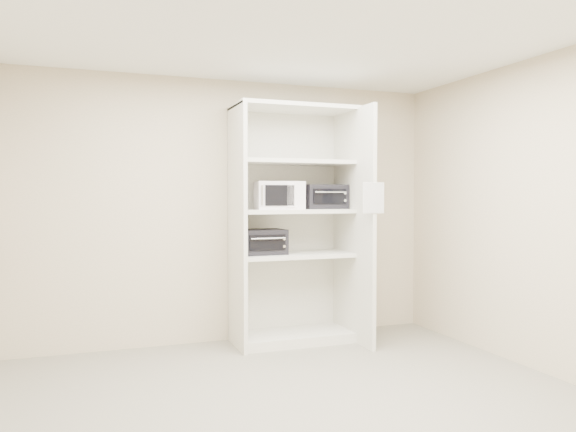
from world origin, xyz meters
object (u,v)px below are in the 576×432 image
object	(u,v)px
shelving_unit	(298,232)
toaster_oven_lower	(262,242)
toaster_oven_upper	(323,197)
microwave	(279,195)

from	to	relation	value
shelving_unit	toaster_oven_lower	distance (m)	0.40
toaster_oven_upper	toaster_oven_lower	bearing A→B (deg)	-176.61
shelving_unit	microwave	world-z (taller)	shelving_unit
toaster_oven_lower	toaster_oven_upper	bearing A→B (deg)	1.54
shelving_unit	toaster_oven_upper	size ratio (longest dim) A/B	5.49
toaster_oven_lower	shelving_unit	bearing A→B (deg)	-0.93
microwave	toaster_oven_lower	world-z (taller)	microwave
microwave	toaster_oven_upper	bearing A→B (deg)	10.02
toaster_oven_upper	toaster_oven_lower	distance (m)	0.82
shelving_unit	toaster_oven_lower	xyz separation A→B (m)	(-0.39, -0.00, -0.09)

